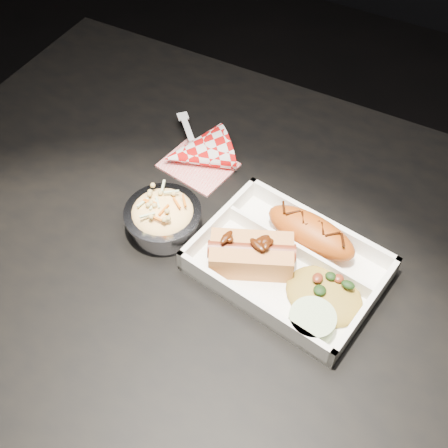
% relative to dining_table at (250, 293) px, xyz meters
% --- Properties ---
extents(floor, '(4.00, 4.00, 0.05)m').
position_rel_dining_table_xyz_m(floor, '(0.00, 0.00, -0.68)').
color(floor, black).
rests_on(floor, ground).
extents(dining_table, '(1.20, 0.80, 0.75)m').
position_rel_dining_table_xyz_m(dining_table, '(0.00, 0.00, 0.00)').
color(dining_table, black).
rests_on(dining_table, ground).
extents(food_tray, '(0.28, 0.22, 0.04)m').
position_rel_dining_table_xyz_m(food_tray, '(0.05, 0.01, 0.10)').
color(food_tray, white).
rests_on(food_tray, dining_table).
extents(fried_pastry, '(0.15, 0.08, 0.05)m').
position_rel_dining_table_xyz_m(fried_pastry, '(0.06, 0.06, 0.12)').
color(fried_pastry, '#A34610').
rests_on(fried_pastry, food_tray).
extents(hotdog, '(0.13, 0.10, 0.06)m').
position_rel_dining_table_xyz_m(hotdog, '(0.00, -0.01, 0.12)').
color(hotdog, '#C78044').
rests_on(hotdog, food_tray).
extents(fried_rice_mound, '(0.12, 0.10, 0.03)m').
position_rel_dining_table_xyz_m(fried_rice_mound, '(0.11, -0.01, 0.11)').
color(fried_rice_mound, '#A88730').
rests_on(fried_rice_mound, food_tray).
extents(cupcake_liner, '(0.06, 0.06, 0.03)m').
position_rel_dining_table_xyz_m(cupcake_liner, '(0.12, -0.07, 0.11)').
color(cupcake_liner, '#A4BC8E').
rests_on(cupcake_liner, food_tray).
extents(foil_coleslaw_cup, '(0.11, 0.11, 0.07)m').
position_rel_dining_table_xyz_m(foil_coleslaw_cup, '(-0.14, -0.01, 0.12)').
color(foil_coleslaw_cup, silver).
rests_on(foil_coleslaw_cup, dining_table).
extents(napkin_fork, '(0.15, 0.15, 0.10)m').
position_rel_dining_table_xyz_m(napkin_fork, '(-0.17, 0.14, 0.11)').
color(napkin_fork, red).
rests_on(napkin_fork, dining_table).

